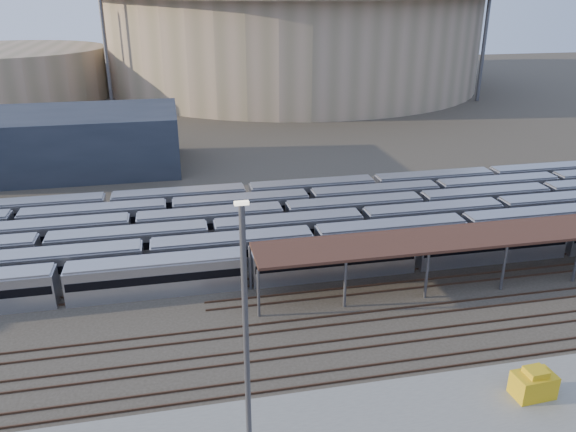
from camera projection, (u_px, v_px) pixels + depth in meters
The scene contains 13 objects.
ground at pixel (342, 314), 54.48m from camera, with size 420.00×420.00×0.00m, color #383026.
apron at pixel (337, 431), 39.89m from camera, with size 50.00×9.00×0.20m, color gray.
subway_trains at pixel (294, 225), 70.45m from camera, with size 127.58×23.90×3.60m.
inspection_shed at pixel (529, 232), 60.39m from camera, with size 60.30×6.00×5.30m.
empty_tracks at pixel (359, 343), 49.91m from camera, with size 170.00×9.62×0.18m.
stadium at pixel (292, 32), 180.03m from camera, with size 124.00×124.00×32.50m.
secondary_arena at pixel (5, 74), 158.45m from camera, with size 56.00×56.00×14.00m, color tan.
service_building at pixel (53, 142), 95.89m from camera, with size 42.00×20.00×10.00m, color #1E232D.
floodlight_0 at pixel (103, 26), 140.85m from camera, with size 4.00×1.00×38.40m.
floodlight_2 at pixel (487, 24), 150.68m from camera, with size 4.00×1.00×38.40m.
floodlight_3 at pixel (179, 16), 189.99m from camera, with size 4.00×1.00×38.40m.
yard_light_pole at pixel (246, 344), 33.73m from camera, with size 0.81×0.36×18.46m.
yellow_equipment at pixel (533, 385), 42.93m from camera, with size 3.10×1.94×1.94m, color gold.
Camera 1 is at (-14.75, -44.84, 29.30)m, focal length 35.00 mm.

